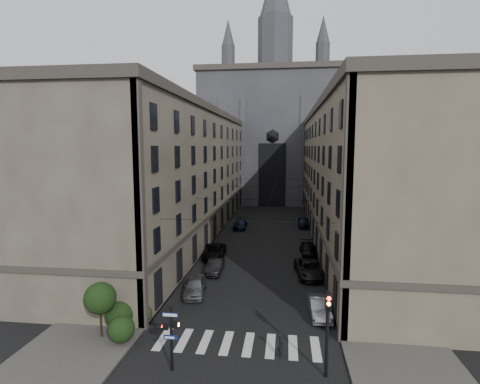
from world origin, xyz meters
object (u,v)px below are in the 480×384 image
at_px(car_left_midfar, 215,251).
at_px(car_left_far, 240,224).
at_px(car_right_far, 304,222).
at_px(pedestrian, 280,345).
at_px(car_left_near, 195,286).
at_px(pedestrian_signal_left, 171,334).
at_px(car_right_near, 319,307).
at_px(car_left_midnear, 215,267).
at_px(traffic_light_right, 328,324).
at_px(car_right_midnear, 310,269).
at_px(car_right_midfar, 309,249).
at_px(gothic_tower, 274,128).

height_order(car_left_midfar, car_left_far, car_left_midfar).
bearing_deg(car_left_far, car_right_far, 11.94).
height_order(car_right_far, pedestrian, car_right_far).
bearing_deg(car_left_near, pedestrian, -57.39).
height_order(pedestrian_signal_left, car_right_near, pedestrian_signal_left).
distance_m(car_left_far, car_right_far, 10.58).
distance_m(pedestrian_signal_left, car_left_near, 11.68).
distance_m(car_left_midnear, car_right_near, 13.45).
bearing_deg(traffic_light_right, car_right_far, 89.31).
height_order(traffic_light_right, car_right_midnear, traffic_light_right).
bearing_deg(car_right_midnear, traffic_light_right, -96.89).
height_order(car_left_near, car_left_midnear, car_left_near).
bearing_deg(car_right_far, car_left_far, -168.09).
bearing_deg(traffic_light_right, car_left_midfar, 116.02).
bearing_deg(traffic_light_right, car_right_midfar, 88.97).
relative_size(car_left_midnear, car_right_far, 0.91).
bearing_deg(gothic_tower, pedestrian_signal_left, -92.74).
bearing_deg(car_left_far, car_left_midnear, -91.40).
distance_m(car_left_midnear, car_left_far, 21.65).
xyz_separation_m(car_left_far, car_right_midnear, (9.87, -21.43, 0.09)).
relative_size(car_left_midnear, car_right_midnear, 0.74).
distance_m(gothic_tower, car_left_near, 64.45).
distance_m(car_left_far, pedestrian, 37.46).
distance_m(gothic_tower, car_right_far, 36.75).
bearing_deg(car_right_midfar, car_right_near, -93.91).
height_order(pedestrian_signal_left, car_right_midnear, pedestrian_signal_left).
height_order(gothic_tower, traffic_light_right, gothic_tower).
xyz_separation_m(pedestrian_signal_left, car_left_far, (-0.69, 39.01, -1.60)).
height_order(traffic_light_right, pedestrian, traffic_light_right).
relative_size(car_right_near, car_right_midfar, 0.88).
distance_m(pedestrian_signal_left, traffic_light_right, 9.18).
bearing_deg(gothic_tower, pedestrian, -87.65).
relative_size(gothic_tower, car_left_near, 12.67).
relative_size(car_left_near, car_left_midfar, 0.83).
height_order(car_right_midfar, pedestrian, pedestrian).
bearing_deg(car_right_far, gothic_tower, 99.36).
distance_m(car_right_near, car_right_far, 32.99).
distance_m(car_left_midfar, car_right_midfar, 11.64).
distance_m(pedestrian_signal_left, car_left_midnear, 17.45).
distance_m(car_right_midfar, pedestrian, 23.24).
bearing_deg(car_right_far, car_right_near, -91.77).
xyz_separation_m(car_left_near, car_right_midnear, (10.60, 6.09, 0.02)).
bearing_deg(gothic_tower, car_right_far, -79.22).
distance_m(car_left_midnear, car_right_midfar, 12.94).
bearing_deg(car_right_near, pedestrian_signal_left, -140.86).
distance_m(car_right_far, pedestrian, 39.34).
xyz_separation_m(pedestrian_signal_left, car_right_near, (9.41, 8.47, -1.61)).
relative_size(gothic_tower, pedestrian_signal_left, 14.50).
distance_m(car_left_midnear, car_right_far, 26.20).
bearing_deg(car_right_midfar, car_left_near, -131.92).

